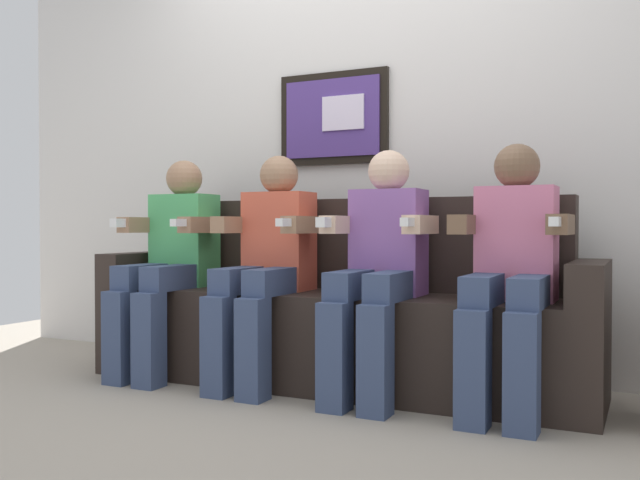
% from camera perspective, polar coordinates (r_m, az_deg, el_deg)
% --- Properties ---
extents(ground_plane, '(6.28, 6.28, 0.00)m').
position_cam_1_polar(ground_plane, '(3.13, -1.22, -12.98)').
color(ground_plane, '#9E9384').
extents(back_wall_assembly, '(4.83, 0.10, 2.60)m').
position_cam_1_polar(back_wall_assembly, '(3.77, 4.02, 9.34)').
color(back_wall_assembly, silver).
rests_on(back_wall_assembly, ground_plane).
extents(couch, '(2.43, 0.58, 0.90)m').
position_cam_1_polar(couch, '(3.36, 1.32, -6.57)').
color(couch, '#2D231E').
rests_on(couch, ground_plane).
extents(person_leftmost, '(0.46, 0.56, 1.11)m').
position_cam_1_polar(person_leftmost, '(3.63, -12.24, -1.37)').
color(person_leftmost, '#4CB266').
rests_on(person_leftmost, ground_plane).
extents(person_left_center, '(0.46, 0.56, 1.11)m').
position_cam_1_polar(person_left_center, '(3.31, -4.39, -1.59)').
color(person_left_center, '#D8593F').
rests_on(person_left_center, ground_plane).
extents(person_right_center, '(0.46, 0.56, 1.11)m').
position_cam_1_polar(person_right_center, '(3.07, 4.89, -1.80)').
color(person_right_center, '#8C59A5').
rests_on(person_right_center, ground_plane).
extents(person_rightmost, '(0.46, 0.56, 1.11)m').
position_cam_1_polar(person_rightmost, '(2.92, 15.48, -2.00)').
color(person_rightmost, pink).
rests_on(person_rightmost, ground_plane).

